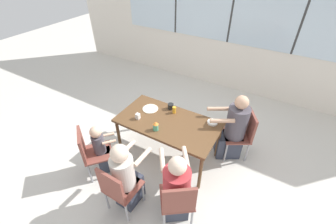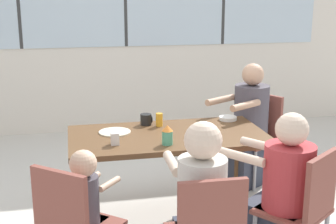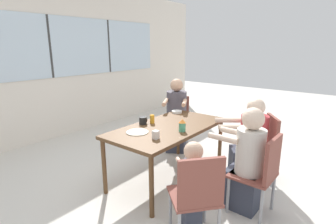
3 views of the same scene
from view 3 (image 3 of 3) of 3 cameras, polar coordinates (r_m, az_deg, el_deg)
ground_plane at (r=3.51m, az=0.00°, el=-14.17°), size 16.00×16.00×0.00m
wall_back_with_windows at (r=5.14m, az=-24.29°, el=10.26°), size 8.40×0.08×2.80m
dining_table at (r=3.25m, az=0.00°, el=-4.12°), size 1.55×0.82×0.71m
chair_for_woman_green_shirt at (r=4.42m, az=2.02°, el=-1.11°), size 0.55×0.55×0.84m
chair_for_man_blue_shirt at (r=2.77m, az=19.85°, el=-11.73°), size 0.41×0.41×0.84m
chair_for_man_teal_shirt at (r=3.47m, az=20.13°, el=-6.43°), size 0.56×0.56×0.84m
chair_for_toddler at (r=2.27m, az=6.40°, el=-17.11°), size 0.56×0.56×0.84m
person_woman_green_shirt at (r=4.26m, az=1.80°, el=-1.37°), size 0.66×0.57×1.16m
person_man_blue_shirt at (r=2.82m, az=16.69°, el=-10.80°), size 0.32×0.55×1.10m
person_man_teal_shirt at (r=3.43m, az=17.39°, el=-6.85°), size 0.61×0.67×1.06m
person_toddler at (r=2.42m, az=5.20°, el=-16.50°), size 0.34×0.35×0.89m
coffee_mug at (r=3.32m, az=-5.45°, el=-1.87°), size 0.10×0.09×0.09m
sippy_cup at (r=3.02m, az=3.11°, el=-2.87°), size 0.08×0.08×0.15m
juice_glass at (r=3.34m, az=-3.46°, el=-1.54°), size 0.06×0.06×0.11m
milk_carton_small at (r=2.79m, az=-2.68°, el=-4.98°), size 0.06×0.06×0.09m
bowl_white_shallow at (r=3.86m, az=1.94°, el=0.06°), size 0.15×0.15×0.03m
plate_tortillas at (r=3.02m, az=-6.69°, el=-4.37°), size 0.25×0.25×0.01m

